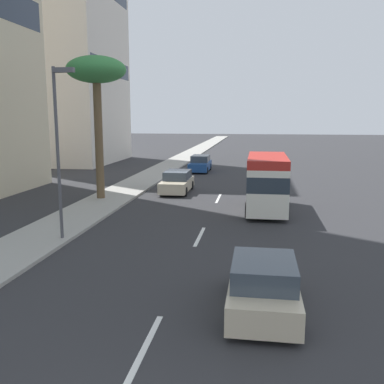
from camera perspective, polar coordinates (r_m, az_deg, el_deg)
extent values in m
plane|color=#2D2D30|center=(36.57, 4.60, 1.35)|extent=(198.00, 198.00, 0.00)
cube|color=#9E9B93|center=(37.73, -6.22, 1.70)|extent=(162.00, 3.12, 0.15)
cube|color=silver|center=(11.09, -6.18, -19.63)|extent=(3.20, 0.16, 0.01)
cube|color=silver|center=(20.00, 1.02, -5.88)|extent=(3.20, 0.16, 0.01)
cube|color=silver|center=(29.15, 3.51, -0.84)|extent=(3.20, 0.16, 0.01)
cube|color=silver|center=(25.37, 9.84, 0.80)|extent=(6.15, 2.18, 2.52)
cube|color=#B2261E|center=(25.17, 9.94, 4.17)|extent=(6.15, 2.18, 0.48)
cube|color=#28333D|center=(25.30, 9.87, 1.87)|extent=(6.16, 2.18, 0.84)
cylinder|color=black|center=(27.31, 7.54, -0.77)|extent=(0.84, 0.26, 0.84)
cylinder|color=black|center=(27.35, 11.87, -0.88)|extent=(0.84, 0.26, 0.84)
cylinder|color=black|center=(23.81, 7.34, -2.35)|extent=(0.84, 0.26, 0.84)
cylinder|color=black|center=(23.86, 12.32, -2.48)|extent=(0.84, 0.26, 0.84)
cube|color=beige|center=(31.44, -1.99, 0.98)|extent=(4.63, 1.86, 0.75)
cube|color=#38424C|center=(31.57, -1.92, 2.27)|extent=(2.55, 1.71, 0.62)
cylinder|color=black|center=(29.94, -0.89, 0.07)|extent=(0.64, 0.22, 0.64)
cylinder|color=black|center=(30.27, -4.08, 0.16)|extent=(0.64, 0.22, 0.64)
cylinder|color=black|center=(32.73, -0.05, 0.93)|extent=(0.64, 0.22, 0.64)
cylinder|color=black|center=(33.03, -2.98, 1.00)|extent=(0.64, 0.22, 0.64)
cube|color=beige|center=(12.77, 9.38, -12.81)|extent=(4.20, 1.90, 0.76)
cube|color=#38424C|center=(12.33, 9.48, -10.23)|extent=(2.31, 1.75, 0.62)
cylinder|color=black|center=(14.08, 5.67, -11.54)|extent=(0.64, 0.22, 0.64)
cylinder|color=black|center=(14.11, 12.92, -11.70)|extent=(0.64, 0.22, 0.64)
cylinder|color=black|center=(11.70, 4.95, -16.20)|extent=(0.64, 0.22, 0.64)
cylinder|color=black|center=(11.74, 13.85, -16.38)|extent=(0.64, 0.22, 0.64)
cube|color=#1E478C|center=(43.22, 1.09, 3.47)|extent=(4.64, 1.82, 0.79)
cube|color=#38424C|center=(43.38, 1.13, 4.45)|extent=(2.55, 1.68, 0.64)
cylinder|color=black|center=(41.73, 1.97, 2.89)|extent=(0.64, 0.22, 0.64)
cylinder|color=black|center=(41.96, -0.31, 2.93)|extent=(0.64, 0.22, 0.64)
cylinder|color=black|center=(44.57, 2.40, 3.34)|extent=(0.64, 0.22, 0.64)
cylinder|color=black|center=(44.79, 0.27, 3.38)|extent=(0.64, 0.22, 0.64)
cylinder|color=brown|center=(28.72, -12.20, 6.78)|extent=(0.52, 0.52, 7.65)
ellipsoid|color=#388442|center=(28.83, -12.53, 15.52)|extent=(3.75, 3.75, 1.69)
cylinder|color=#4C4C51|center=(19.46, -17.29, 4.69)|extent=(0.14, 0.14, 7.36)
cube|color=#4C4C51|center=(19.29, -16.60, 15.19)|extent=(0.24, 0.90, 0.20)
cube|color=silver|center=(55.86, -16.67, 22.73)|extent=(14.08, 11.14, 36.33)
cube|color=#2D3847|center=(52.62, -10.58, 15.74)|extent=(12.96, 0.08, 1.82)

